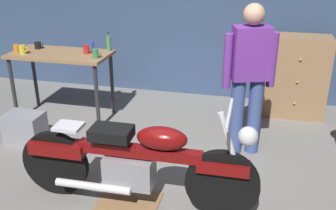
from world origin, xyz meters
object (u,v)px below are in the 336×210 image
object	(u,v)px
mug_orange_travel	(17,48)
mug_black_matte	(38,45)
person_standing	(249,75)
bottle	(109,43)
wooden_dresser	(296,77)
storage_bin	(25,127)
mug_green_speckled	(96,54)
mug_red_diner	(87,49)
mug_yellow_tall	(23,50)
motorcycle	(136,161)
mug_blue_enamel	(91,45)

from	to	relation	value
mug_orange_travel	mug_black_matte	xyz separation A→B (m)	(0.19, 0.21, -0.00)
person_standing	bottle	distance (m)	1.97
wooden_dresser	storage_bin	world-z (taller)	wooden_dresser
wooden_dresser	mug_orange_travel	size ratio (longest dim) A/B	9.89
mug_green_speckled	mug_red_diner	size ratio (longest dim) A/B	1.01
mug_green_speckled	mug_red_diner	xyz separation A→B (m)	(-0.20, 0.17, -0.00)
mug_black_matte	person_standing	bearing A→B (deg)	-11.03
person_standing	mug_yellow_tall	distance (m)	2.87
mug_black_matte	bottle	world-z (taller)	bottle
person_standing	motorcycle	bearing A→B (deg)	34.85
motorcycle	person_standing	size ratio (longest dim) A/B	1.31
storage_bin	bottle	size ratio (longest dim) A/B	1.83
mug_blue_enamel	mug_red_diner	size ratio (longest dim) A/B	1.08
mug_yellow_tall	bottle	xyz separation A→B (m)	(1.01, 0.41, 0.04)
storage_bin	bottle	xyz separation A→B (m)	(0.73, 1.00, 0.83)
mug_blue_enamel	mug_orange_travel	distance (m)	0.96
mug_green_speckled	bottle	distance (m)	0.38
mug_green_speckled	mug_red_diner	bearing A→B (deg)	139.69
mug_orange_travel	storage_bin	bearing A→B (deg)	-57.80
mug_blue_enamel	mug_green_speckled	world-z (taller)	same
mug_red_diner	bottle	distance (m)	0.31
mug_yellow_tall	mug_red_diner	size ratio (longest dim) A/B	1.07
person_standing	bottle	world-z (taller)	person_standing
mug_yellow_tall	bottle	distance (m)	1.09
mug_black_matte	mug_red_diner	distance (m)	0.75
mug_black_matte	bottle	xyz separation A→B (m)	(0.96, 0.13, 0.05)
mug_black_matte	bottle	bearing A→B (deg)	7.74
storage_bin	mug_red_diner	world-z (taller)	mug_red_diner
motorcycle	person_standing	bearing A→B (deg)	53.02
bottle	mug_yellow_tall	bearing A→B (deg)	-157.69
mug_blue_enamel	mug_green_speckled	distance (m)	0.43
storage_bin	mug_yellow_tall	world-z (taller)	mug_yellow_tall
person_standing	mug_orange_travel	bearing A→B (deg)	-25.41
mug_yellow_tall	mug_black_matte	world-z (taller)	mug_yellow_tall
person_standing	bottle	bearing A→B (deg)	-39.10
motorcycle	mug_black_matte	bearing A→B (deg)	137.01
motorcycle	mug_orange_travel	size ratio (longest dim) A/B	19.69
storage_bin	mug_blue_enamel	distance (m)	1.35
mug_blue_enamel	mug_black_matte	world-z (taller)	mug_blue_enamel
mug_green_speckled	mug_yellow_tall	bearing A→B (deg)	-177.97
mug_blue_enamel	storage_bin	bearing A→B (deg)	-116.01
wooden_dresser	mug_green_speckled	world-z (taller)	wooden_dresser
storage_bin	mug_yellow_tall	bearing A→B (deg)	115.50
mug_yellow_tall	mug_orange_travel	world-z (taller)	mug_yellow_tall
person_standing	mug_blue_enamel	distance (m)	2.20
mug_black_matte	mug_red_diner	bearing A→B (deg)	-6.21
bottle	mug_green_speckled	bearing A→B (deg)	-93.41
mug_blue_enamel	mug_red_diner	xyz separation A→B (m)	(0.02, -0.20, -0.00)
mug_yellow_tall	person_standing	bearing A→B (deg)	-5.28
mug_black_matte	mug_green_speckled	xyz separation A→B (m)	(0.94, -0.25, 0.01)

